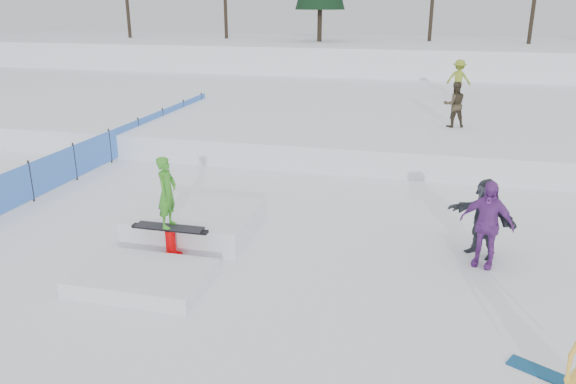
% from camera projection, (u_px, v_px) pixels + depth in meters
% --- Properties ---
extents(ground, '(120.00, 120.00, 0.00)m').
position_uv_depth(ground, '(236.00, 279.00, 10.49)').
color(ground, white).
extents(snow_berm, '(60.00, 14.00, 2.40)m').
position_uv_depth(snow_berm, '(382.00, 59.00, 37.64)').
color(snow_berm, white).
rests_on(snow_berm, ground).
extents(snow_midrise, '(50.00, 18.00, 0.80)m').
position_uv_depth(snow_midrise, '(353.00, 108.00, 25.05)').
color(snow_midrise, white).
rests_on(snow_midrise, ground).
extents(safety_fence, '(0.05, 16.00, 1.10)m').
position_uv_depth(safety_fence, '(110.00, 146.00, 17.86)').
color(safety_fence, '#3D74D8').
rests_on(safety_fence, ground).
extents(walker_olive, '(0.88, 0.77, 1.55)m').
position_uv_depth(walker_olive, '(454.00, 104.00, 19.15)').
color(walker_olive, '#393020').
rests_on(walker_olive, snow_midrise).
extents(walker_ygreen, '(1.21, 0.90, 1.67)m').
position_uv_depth(walker_ygreen, '(459.00, 79.00, 25.09)').
color(walker_ygreen, olive).
rests_on(walker_ygreen, snow_midrise).
extents(spectator_purple, '(1.10, 0.73, 1.74)m').
position_uv_depth(spectator_purple, '(486.00, 224.00, 10.77)').
color(spectator_purple, '#753392').
rests_on(spectator_purple, ground).
extents(spectator_dark, '(1.50, 1.27, 1.62)m').
position_uv_depth(spectator_dark, '(484.00, 218.00, 11.24)').
color(spectator_dark, '#333940').
rests_on(spectator_dark, ground).
extents(loose_board_teal, '(1.36, 0.91, 0.03)m').
position_uv_depth(loose_board_teal, '(560.00, 380.00, 7.68)').
color(loose_board_teal, navy).
rests_on(loose_board_teal, ground).
extents(jib_rail_feature, '(2.60, 4.40, 2.11)m').
position_uv_depth(jib_rail_feature, '(183.00, 233.00, 11.79)').
color(jib_rail_feature, white).
rests_on(jib_rail_feature, ground).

